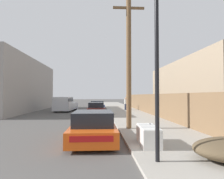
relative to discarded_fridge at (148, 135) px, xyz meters
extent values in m
cube|color=#9E998E|center=(1.32, 17.74, -0.41)|extent=(4.20, 63.00, 0.12)
cube|color=silver|center=(0.00, 0.00, -0.01)|extent=(0.74, 1.79, 0.66)
cube|color=white|center=(0.00, 0.00, 0.33)|extent=(0.71, 1.72, 0.03)
cube|color=#333335|center=(0.21, 0.53, 0.36)|extent=(0.04, 0.20, 0.02)
cube|color=gray|center=(0.01, 0.28, 0.35)|extent=(0.67, 0.10, 0.01)
cube|color=gray|center=(-0.01, -0.26, 0.35)|extent=(0.67, 0.10, 0.01)
cube|color=#E05114|center=(-2.10, 1.51, -0.04)|extent=(1.86, 4.60, 0.58)
cube|color=black|center=(-2.10, 1.10, 0.54)|extent=(1.60, 2.21, 0.58)
cube|color=#B21414|center=(-2.10, -0.80, 0.06)|extent=(1.45, 0.03, 0.20)
cylinder|color=black|center=(-2.91, 2.93, -0.16)|extent=(0.20, 0.62, 0.62)
cylinder|color=black|center=(-1.28, 2.93, -0.16)|extent=(0.20, 0.62, 0.62)
cylinder|color=black|center=(-2.91, 0.08, -0.16)|extent=(0.20, 0.62, 0.62)
cylinder|color=black|center=(-1.28, 0.08, -0.16)|extent=(0.20, 0.62, 0.62)
cube|color=#5B1E19|center=(-2.19, 13.14, 0.00)|extent=(1.85, 4.56, 0.64)
cube|color=black|center=(-2.19, 12.96, 0.57)|extent=(1.56, 2.57, 0.50)
cube|color=#B21414|center=(-2.13, 10.87, 0.11)|extent=(1.35, 0.07, 0.22)
cylinder|color=black|center=(-2.97, 14.52, -0.13)|extent=(0.22, 0.67, 0.67)
cylinder|color=black|center=(-1.48, 14.56, -0.13)|extent=(0.22, 0.67, 0.67)
cylinder|color=black|center=(-2.90, 11.72, -0.13)|extent=(0.22, 0.67, 0.67)
cylinder|color=black|center=(-1.41, 11.77, -0.13)|extent=(0.22, 0.67, 0.67)
cube|color=#2D478C|center=(-2.15, 19.20, -0.01)|extent=(2.03, 4.11, 0.63)
cube|color=black|center=(-2.14, 19.04, 0.56)|extent=(1.69, 2.32, 0.50)
cube|color=#B21414|center=(-2.05, 17.17, 0.10)|extent=(1.44, 0.09, 0.22)
cylinder|color=black|center=(-3.01, 20.41, -0.16)|extent=(0.23, 0.62, 0.62)
cylinder|color=black|center=(-1.40, 20.48, -0.16)|extent=(0.23, 0.62, 0.62)
cylinder|color=black|center=(-2.89, 17.91, -0.16)|extent=(0.23, 0.62, 0.62)
cylinder|color=black|center=(-1.28, 17.99, -0.16)|extent=(0.23, 0.62, 0.62)
cube|color=silver|center=(-6.01, 18.15, 0.17)|extent=(2.40, 5.62, 0.88)
cube|color=silver|center=(-6.14, 16.65, 0.97)|extent=(2.02, 2.61, 0.72)
cube|color=black|center=(-6.14, 16.65, 0.99)|extent=(2.06, 2.57, 0.39)
cylinder|color=black|center=(-5.35, 16.39, -0.08)|extent=(0.33, 0.80, 0.78)
cylinder|color=black|center=(-6.96, 16.53, -0.08)|extent=(0.33, 0.80, 0.78)
cylinder|color=black|center=(-5.06, 19.77, -0.08)|extent=(0.33, 0.80, 0.78)
cylinder|color=black|center=(-6.67, 19.91, -0.08)|extent=(0.33, 0.80, 0.78)
cylinder|color=brown|center=(-0.17, 3.72, 3.47)|extent=(0.28, 0.28, 7.62)
cube|color=brown|center=(-0.17, 3.72, 6.51)|extent=(1.80, 0.12, 0.12)
cylinder|color=black|center=(-0.22, -1.92, 2.11)|extent=(0.12, 0.12, 4.90)
cube|color=brown|center=(3.27, 11.31, 0.65)|extent=(0.08, 37.81, 1.99)
cube|color=gray|center=(-13.26, 18.33, 2.76)|extent=(7.00, 17.72, 6.45)
cube|color=gray|center=(8.70, 12.15, 2.23)|extent=(6.00, 16.00, 5.40)
cylinder|color=#282D42|center=(1.55, 18.13, 0.04)|extent=(0.28, 0.28, 0.77)
cylinder|color=beige|center=(1.55, 18.13, 0.73)|extent=(0.34, 0.34, 0.61)
sphere|color=tan|center=(1.55, 18.13, 1.15)|extent=(0.23, 0.23, 0.23)
camera|label=1|loc=(-1.85, -7.45, 1.49)|focal=32.00mm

